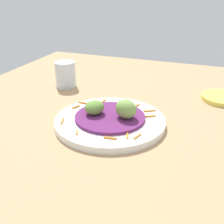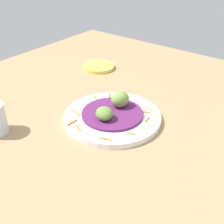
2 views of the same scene
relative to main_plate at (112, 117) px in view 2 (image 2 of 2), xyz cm
name	(u,v)px [view 2 (image 2 of 2)]	position (x,y,z in cm)	size (l,w,h in cm)	color
table_surface	(111,109)	(-5.30, -4.59, -1.77)	(110.00, 110.00, 2.00)	tan
main_plate	(112,117)	(0.00, 0.00, 0.00)	(25.60, 25.60, 1.55)	white
cabbage_bed	(112,113)	(0.00, 0.00, 1.13)	(16.20, 16.20, 0.72)	#60235B
carrot_garnish	(108,112)	(-0.07, -1.50, 0.97)	(20.65, 19.79, 0.40)	orange
guac_scoop_left	(120,99)	(-3.73, -0.30, 3.68)	(4.26, 5.08, 4.36)	#759E47
guac_scoop_center	(104,113)	(3.73, 0.30, 3.11)	(4.27, 4.70, 3.23)	olive
side_plate_small	(99,67)	(-24.14, -24.97, -0.17)	(11.50, 11.50, 1.21)	#E0CC4C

